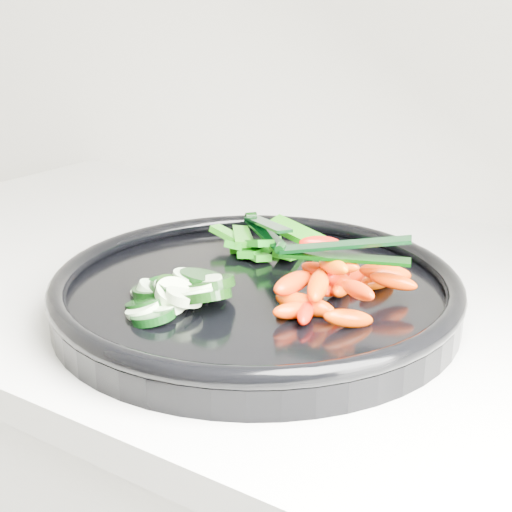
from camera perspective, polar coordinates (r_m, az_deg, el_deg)
The scene contains 6 objects.
veggie_tray at distance 0.66m, azimuth 0.00°, elevation -2.84°, with size 0.38×0.38×0.04m.
cucumber_pile at distance 0.62m, azimuth -6.43°, elevation -2.88°, with size 0.12×0.12×0.04m.
carrot_pile at distance 0.62m, azimuth 6.36°, elevation -2.22°, with size 0.12×0.14×0.05m.
pepper_pile at distance 0.74m, azimuth 0.43°, elevation 1.02°, with size 0.11×0.10×0.04m.
tong_carrot at distance 0.60m, azimuth 6.76°, elevation 0.40°, with size 0.11×0.05×0.02m.
tong_pepper at distance 0.74m, azimuth 0.79°, elevation 2.23°, with size 0.10×0.08×0.02m.
Camera 1 is at (-0.08, 1.10, 1.21)m, focal length 50.00 mm.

